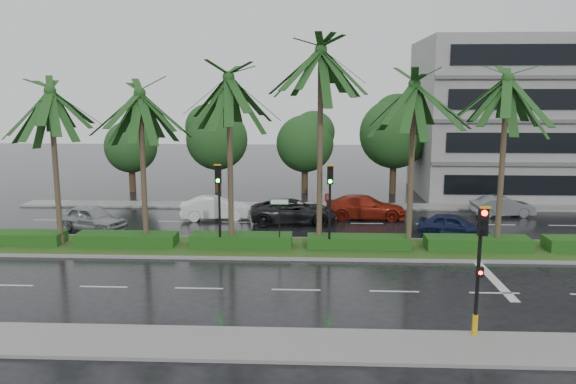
{
  "coord_description": "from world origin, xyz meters",
  "views": [
    {
      "loc": [
        0.66,
        -26.87,
        7.96
      ],
      "look_at": [
        -0.62,
        1.5,
        2.91
      ],
      "focal_mm": 35.0,
      "sensor_mm": 36.0,
      "label": 1
    }
  ],
  "objects_px": {
    "street_sign": "(279,211)",
    "car_grey": "(502,206)",
    "car_white": "(216,208)",
    "car_blue": "(453,225)",
    "car_darkgrey": "(294,211)",
    "car_silver": "(92,218)",
    "signal_median_left": "(219,194)",
    "signal_near": "(479,266)",
    "car_red": "(365,207)"
  },
  "relations": [
    {
      "from": "car_red",
      "to": "car_blue",
      "type": "height_order",
      "value": "car_red"
    },
    {
      "from": "signal_near",
      "to": "car_grey",
      "type": "xyz_separation_m",
      "value": [
        7.0,
        18.86,
        -1.84
      ]
    },
    {
      "from": "car_silver",
      "to": "car_blue",
      "type": "xyz_separation_m",
      "value": [
        20.73,
        -0.55,
        -0.08
      ]
    },
    {
      "from": "car_silver",
      "to": "car_white",
      "type": "bearing_deg",
      "value": -42.95
    },
    {
      "from": "signal_near",
      "to": "car_blue",
      "type": "xyz_separation_m",
      "value": [
        2.5,
        13.39,
        -1.85
      ]
    },
    {
      "from": "street_sign",
      "to": "car_blue",
      "type": "distance_m",
      "value": 10.24
    },
    {
      "from": "street_sign",
      "to": "car_red",
      "type": "height_order",
      "value": "street_sign"
    },
    {
      "from": "signal_near",
      "to": "car_white",
      "type": "distance_m",
      "value": 20.72
    },
    {
      "from": "car_silver",
      "to": "car_blue",
      "type": "relative_size",
      "value": 1.13
    },
    {
      "from": "car_red",
      "to": "car_grey",
      "type": "bearing_deg",
      "value": -80.82
    },
    {
      "from": "car_red",
      "to": "car_grey",
      "type": "distance_m",
      "value": 9.07
    },
    {
      "from": "car_white",
      "to": "car_grey",
      "type": "relative_size",
      "value": 1.1
    },
    {
      "from": "car_white",
      "to": "car_grey",
      "type": "distance_m",
      "value": 18.58
    },
    {
      "from": "car_darkgrey",
      "to": "car_silver",
      "type": "bearing_deg",
      "value": 97.52
    },
    {
      "from": "street_sign",
      "to": "car_silver",
      "type": "distance_m",
      "value": 12.03
    },
    {
      "from": "signal_near",
      "to": "car_darkgrey",
      "type": "xyz_separation_m",
      "value": [
        -6.5,
        16.29,
        -1.76
      ]
    },
    {
      "from": "car_silver",
      "to": "car_white",
      "type": "distance_m",
      "value": 7.45
    },
    {
      "from": "street_sign",
      "to": "car_silver",
      "type": "relative_size",
      "value": 0.61
    },
    {
      "from": "signal_near",
      "to": "car_blue",
      "type": "height_order",
      "value": "signal_near"
    },
    {
      "from": "signal_near",
      "to": "car_blue",
      "type": "bearing_deg",
      "value": 79.42
    },
    {
      "from": "car_darkgrey",
      "to": "car_blue",
      "type": "xyz_separation_m",
      "value": [
        9.0,
        -2.9,
        -0.09
      ]
    },
    {
      "from": "car_grey",
      "to": "car_red",
      "type": "bearing_deg",
      "value": 91.21
    },
    {
      "from": "car_darkgrey",
      "to": "car_grey",
      "type": "height_order",
      "value": "car_darkgrey"
    },
    {
      "from": "car_blue",
      "to": "car_grey",
      "type": "bearing_deg",
      "value": -18.77
    },
    {
      "from": "signal_near",
      "to": "car_silver",
      "type": "bearing_deg",
      "value": 142.59
    },
    {
      "from": "street_sign",
      "to": "signal_near",
      "type": "bearing_deg",
      "value": -54.66
    },
    {
      "from": "car_darkgrey",
      "to": "signal_median_left",
      "type": "bearing_deg",
      "value": 148.27
    },
    {
      "from": "car_darkgrey",
      "to": "car_red",
      "type": "bearing_deg",
      "value": -75.7
    },
    {
      "from": "car_white",
      "to": "car_red",
      "type": "xyz_separation_m",
      "value": [
        9.5,
        0.62,
        0.02
      ]
    },
    {
      "from": "car_blue",
      "to": "signal_median_left",
      "type": "bearing_deg",
      "value": 127.16
    },
    {
      "from": "car_silver",
      "to": "signal_median_left",
      "type": "bearing_deg",
      "value": -95.73
    },
    {
      "from": "street_sign",
      "to": "car_darkgrey",
      "type": "bearing_deg",
      "value": 85.55
    },
    {
      "from": "car_red",
      "to": "signal_median_left",
      "type": "bearing_deg",
      "value": 137.5
    },
    {
      "from": "signal_median_left",
      "to": "car_white",
      "type": "height_order",
      "value": "signal_median_left"
    },
    {
      "from": "street_sign",
      "to": "car_white",
      "type": "height_order",
      "value": "street_sign"
    },
    {
      "from": "car_silver",
      "to": "car_red",
      "type": "distance_m",
      "value": 16.67
    },
    {
      "from": "signal_median_left",
      "to": "street_sign",
      "type": "distance_m",
      "value": 3.13
    },
    {
      "from": "street_sign",
      "to": "car_grey",
      "type": "relative_size",
      "value": 0.65
    },
    {
      "from": "car_white",
      "to": "car_blue",
      "type": "height_order",
      "value": "car_white"
    },
    {
      "from": "street_sign",
      "to": "car_grey",
      "type": "height_order",
      "value": "street_sign"
    },
    {
      "from": "signal_near",
      "to": "car_grey",
      "type": "bearing_deg",
      "value": 69.64
    },
    {
      "from": "street_sign",
      "to": "car_red",
      "type": "bearing_deg",
      "value": 57.65
    },
    {
      "from": "car_silver",
      "to": "car_darkgrey",
      "type": "xyz_separation_m",
      "value": [
        11.73,
        2.35,
        0.01
      ]
    },
    {
      "from": "car_silver",
      "to": "car_grey",
      "type": "distance_m",
      "value": 25.7
    },
    {
      "from": "signal_near",
      "to": "car_darkgrey",
      "type": "bearing_deg",
      "value": 111.75
    },
    {
      "from": "car_white",
      "to": "car_red",
      "type": "height_order",
      "value": "car_red"
    },
    {
      "from": "car_silver",
      "to": "car_blue",
      "type": "height_order",
      "value": "car_silver"
    },
    {
      "from": "car_darkgrey",
      "to": "car_grey",
      "type": "xyz_separation_m",
      "value": [
        13.5,
        2.57,
        -0.08
      ]
    },
    {
      "from": "car_white",
      "to": "car_blue",
      "type": "bearing_deg",
      "value": -113.62
    },
    {
      "from": "car_silver",
      "to": "car_darkgrey",
      "type": "relative_size",
      "value": 0.8
    }
  ]
}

